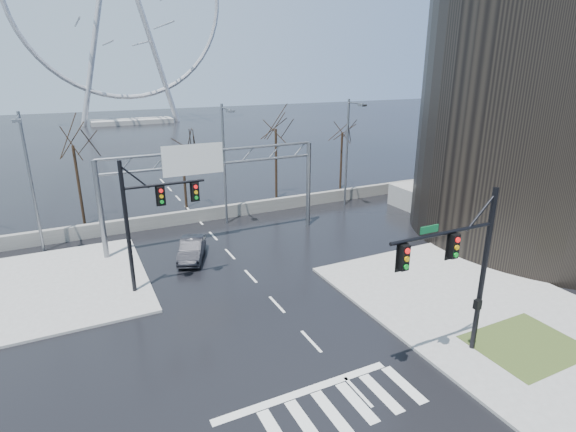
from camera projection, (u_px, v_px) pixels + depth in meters
ground at (311, 341)px, 22.02m from camera, size 260.00×260.00×0.00m
sidewalk_right_ext at (436, 282)px, 27.89m from camera, size 12.00×10.00×0.15m
sidewalk_far at (60, 284)px, 27.58m from camera, size 10.00×12.00×0.15m
grass_strip at (526, 345)px, 21.49m from camera, size 5.00×4.00×0.02m
tower_podium at (548, 203)px, 40.66m from camera, size 22.00×18.00×2.00m
barrier_wall at (199, 215)px, 38.85m from camera, size 52.00×0.50×1.10m
signal_mast_near at (464, 262)px, 19.19m from camera, size 5.52×0.41×8.00m
signal_mast_far at (147, 213)px, 25.64m from camera, size 4.72×0.41×8.00m
sign_gantry at (209, 176)px, 32.93m from camera, size 16.36×0.40×7.60m
streetlight_left at (29, 173)px, 30.55m from camera, size 0.50×2.55×10.00m
streetlight_mid at (225, 156)px, 36.42m from camera, size 0.50×2.55×10.00m
streetlight_right at (349, 145)px, 41.46m from camera, size 0.50×2.55×10.00m
tree_left at (74, 155)px, 36.32m from camera, size 3.75×3.75×7.50m
tree_center at (183, 154)px, 41.20m from camera, size 3.25×3.25×6.50m
tree_right at (276, 137)px, 43.79m from camera, size 3.90×3.90×7.80m
tree_far_right at (342, 139)px, 47.83m from camera, size 3.40×3.40×6.80m
ferris_wheel at (119, 1)px, 96.57m from camera, size 45.00×6.00×50.91m
car at (192, 249)px, 31.25m from camera, size 3.05×4.62×1.44m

